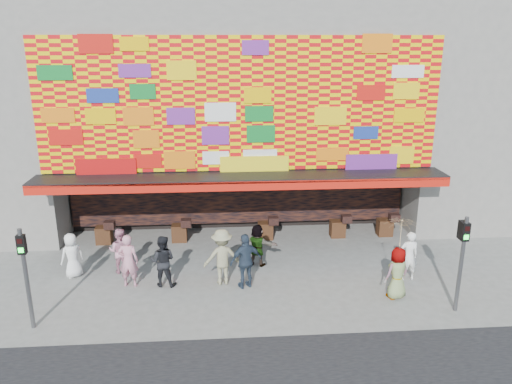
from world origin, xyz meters
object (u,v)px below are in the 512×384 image
at_px(ped_g, 397,273).
at_px(ped_i, 120,251).
at_px(ped_c, 163,261).
at_px(ped_h, 409,256).
at_px(ped_b, 128,261).
at_px(signal_right, 462,254).
at_px(parasol, 401,234).
at_px(signal_left, 25,268).
at_px(ped_e, 246,261).
at_px(ped_f, 257,245).
at_px(ped_a, 72,255).
at_px(ped_d, 222,257).

relative_size(ped_g, ped_i, 1.04).
distance_m(ped_c, ped_h, 8.24).
relative_size(ped_b, ped_g, 1.07).
distance_m(ped_g, ped_h, 1.46).
bearing_deg(signal_right, ped_g, 149.22).
bearing_deg(parasol, ped_c, 169.38).
bearing_deg(ped_g, ped_i, -35.09).
xyz_separation_m(signal_left, ped_e, (6.17, 1.97, -0.93)).
bearing_deg(ped_h, signal_left, 9.73).
xyz_separation_m(ped_i, parasol, (9.00, -2.49, 1.37)).
distance_m(signal_right, ped_f, 6.87).
bearing_deg(ped_g, signal_right, 129.58).
xyz_separation_m(signal_left, ped_a, (0.29, 3.18, -1.07)).
relative_size(ped_d, ped_f, 1.24).
bearing_deg(signal_right, ped_c, 165.55).
xyz_separation_m(ped_g, ped_h, (0.82, 1.20, 0.02)).
xyz_separation_m(ped_b, ped_c, (1.12, -0.04, -0.03)).
relative_size(signal_left, parasol, 1.57).
bearing_deg(ped_d, ped_e, 148.40).
bearing_deg(ped_b, parasol, 175.77).
height_order(ped_e, ped_i, ped_e).
relative_size(ped_a, ped_e, 0.84).
bearing_deg(ped_f, ped_b, 42.01).
bearing_deg(ped_b, ped_e, 179.75).
relative_size(ped_e, ped_f, 1.21).
bearing_deg(ped_i, signal_right, 167.98).
height_order(ped_f, parasol, parasol).
distance_m(signal_right, ped_d, 7.42).
relative_size(signal_left, ped_e, 1.61).
relative_size(ped_d, ped_e, 1.03).
relative_size(ped_a, ped_g, 0.93).
bearing_deg(signal_right, parasol, 149.22).
height_order(signal_left, ped_d, signal_left).
distance_m(signal_left, signal_right, 12.40).
relative_size(signal_right, parasol, 1.57).
xyz_separation_m(ped_d, ped_h, (6.29, -0.19, -0.09)).
bearing_deg(parasol, ped_b, 170.49).
distance_m(ped_f, parasol, 5.18).
bearing_deg(ped_e, ped_h, 161.06).
bearing_deg(ped_g, ped_e, -32.34).
distance_m(ped_g, ped_i, 9.34).
bearing_deg(ped_a, signal_right, 128.57).
bearing_deg(signal_right, ped_f, 147.62).
relative_size(ped_c, ped_g, 1.04).
bearing_deg(ped_e, ped_b, -25.98).
height_order(signal_left, ped_b, signal_left).
bearing_deg(ped_i, ped_e, 167.52).
relative_size(ped_d, parasol, 1.00).
bearing_deg(ped_c, ped_i, -26.57).
bearing_deg(ped_f, ped_e, 98.62).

